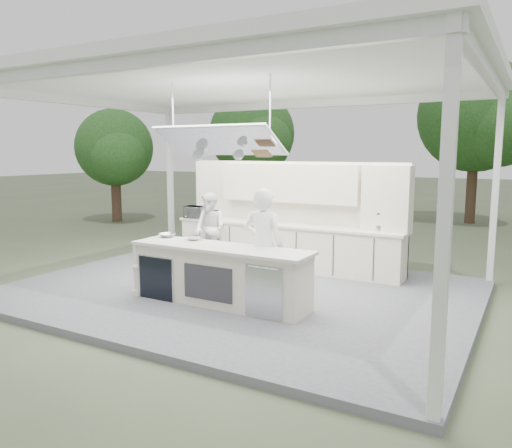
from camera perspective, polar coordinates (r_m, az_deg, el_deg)
The scene contains 12 objects.
ground at distance 9.15m, azimuth -1.96°, elevation -8.10°, with size 90.00×90.00×0.00m, color #4D553A.
stage_deck at distance 9.13m, azimuth -1.96°, elevation -7.74°, with size 8.00×6.00×0.12m, color slate.
tent at distance 8.84m, azimuth -2.11°, elevation 15.63°, with size 8.20×6.20×3.86m.
demo_island at distance 8.16m, azimuth -4.26°, elevation -5.81°, with size 3.10×0.79×0.95m.
back_counter at distance 10.63m, azimuth 3.39°, elevation -2.48°, with size 5.08×0.72×0.95m.
back_wall_unit at distance 10.50m, azimuth 6.13°, elevation 2.74°, with size 5.05×0.48×2.25m.
tree_cluster at distance 17.91m, azimuth 14.35°, elevation 10.29°, with size 19.55×9.40×5.85m.
head_chef at distance 8.08m, azimuth 0.83°, elevation -2.54°, with size 0.69×0.45×1.88m, color white.
sous_chef at distance 10.96m, azimuth -5.29°, elevation -0.52°, with size 0.77×0.60×1.58m, color white.
toaster_oven at distance 11.50m, azimuth -6.92°, elevation 1.36°, with size 0.49×0.33×0.27m, color #B7BABF.
bowl_large at distance 9.01m, azimuth -10.14°, elevation -1.27°, with size 0.27×0.27×0.07m, color #ADB0B4.
bowl_small at distance 8.64m, azimuth -7.13°, elevation -1.57°, with size 0.26×0.26×0.08m, color #B5B7BC.
Camera 1 is at (4.59, -7.48, 2.58)m, focal length 35.00 mm.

